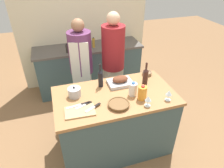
% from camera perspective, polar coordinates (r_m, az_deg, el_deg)
% --- Properties ---
extents(ground_plane, '(12.00, 12.00, 0.00)m').
position_cam_1_polar(ground_plane, '(3.10, 0.72, -16.79)').
color(ground_plane, '#8E6642').
extents(kitchen_island, '(1.50, 0.83, 0.91)m').
position_cam_1_polar(kitchen_island, '(2.77, 0.79, -10.67)').
color(kitchen_island, '#3D565B').
rests_on(kitchen_island, ground_plane).
extents(back_counter, '(2.06, 0.60, 0.90)m').
position_cam_1_polar(back_counter, '(4.08, -6.45, 4.75)').
color(back_counter, '#3D565B').
rests_on(back_counter, ground_plane).
extents(back_wall, '(2.56, 0.10, 2.55)m').
position_cam_1_polar(back_wall, '(4.10, -8.25, 17.19)').
color(back_wall, beige).
rests_on(back_wall, ground_plane).
extents(roasting_pan, '(0.32, 0.24, 0.12)m').
position_cam_1_polar(roasting_pan, '(2.65, 2.34, 0.78)').
color(roasting_pan, '#BCBCC1').
rests_on(roasting_pan, kitchen_island).
extents(wicker_basket, '(0.25, 0.25, 0.04)m').
position_cam_1_polar(wicker_basket, '(2.29, 1.94, -5.79)').
color(wicker_basket, brown).
rests_on(wicker_basket, kitchen_island).
extents(cutting_board, '(0.34, 0.23, 0.02)m').
position_cam_1_polar(cutting_board, '(2.24, -9.16, -7.69)').
color(cutting_board, tan).
rests_on(cutting_board, kitchen_island).
extents(stock_pot, '(0.16, 0.16, 0.14)m').
position_cam_1_polar(stock_pot, '(2.46, -10.68, -2.29)').
color(stock_pot, '#B7B7BC').
rests_on(stock_pot, kitchen_island).
extents(mixing_bowl, '(0.14, 0.14, 0.05)m').
position_cam_1_polar(mixing_bowl, '(2.92, 9.97, 3.09)').
color(mixing_bowl, '#846647').
rests_on(mixing_bowl, kitchen_island).
extents(juice_jug, '(0.10, 0.10, 0.19)m').
position_cam_1_polar(juice_jug, '(2.38, 8.67, -2.49)').
color(juice_jug, orange).
rests_on(juice_jug, kitchen_island).
extents(milk_jug, '(0.10, 0.10, 0.18)m').
position_cam_1_polar(milk_jug, '(2.44, 6.01, -1.48)').
color(milk_jug, white).
rests_on(milk_jug, kitchen_island).
extents(wine_bottle_green, '(0.07, 0.07, 0.31)m').
position_cam_1_polar(wine_bottle_green, '(2.66, 9.54, 2.37)').
color(wine_bottle_green, '#381E19').
rests_on(wine_bottle_green, kitchen_island).
extents(wine_bottle_dark, '(0.06, 0.06, 0.33)m').
position_cam_1_polar(wine_bottle_dark, '(2.57, -3.30, 1.80)').
color(wine_bottle_dark, black).
rests_on(wine_bottle_dark, kitchen_island).
extents(wine_glass_left, '(0.07, 0.07, 0.13)m').
position_cam_1_polar(wine_glass_left, '(2.43, 15.95, -2.54)').
color(wine_glass_left, silver).
rests_on(wine_glass_left, kitchen_island).
extents(wine_glass_right, '(0.07, 0.07, 0.13)m').
position_cam_1_polar(wine_glass_right, '(2.28, 10.32, -4.20)').
color(wine_glass_right, silver).
rests_on(wine_glass_right, kitchen_island).
extents(knife_chef, '(0.28, 0.07, 0.01)m').
position_cam_1_polar(knife_chef, '(2.31, -9.34, -5.91)').
color(knife_chef, '#B7B7BC').
rests_on(knife_chef, cutting_board).
extents(knife_paring, '(0.21, 0.11, 0.01)m').
position_cam_1_polar(knife_paring, '(2.30, -7.91, -5.96)').
color(knife_paring, '#B7B7BC').
rests_on(knife_paring, cutting_board).
extents(knife_bread, '(0.21, 0.13, 0.01)m').
position_cam_1_polar(knife_bread, '(2.26, -5.31, -6.62)').
color(knife_bread, '#B7B7BC').
rests_on(knife_bread, cutting_board).
extents(condiment_bottle_tall, '(0.05, 0.05, 0.19)m').
position_cam_1_polar(condiment_bottle_tall, '(3.81, -5.30, 11.66)').
color(condiment_bottle_tall, '#B28E2D').
rests_on(condiment_bottle_tall, back_counter).
extents(condiment_bottle_short, '(0.05, 0.05, 0.17)m').
position_cam_1_polar(condiment_bottle_short, '(3.67, -12.68, 9.88)').
color(condiment_bottle_short, '#332D28').
rests_on(condiment_bottle_short, back_counter).
extents(person_cook_aproned, '(0.35, 0.38, 1.63)m').
position_cam_1_polar(person_cook_aproned, '(3.20, -8.73, 5.29)').
color(person_cook_aproned, beige).
rests_on(person_cook_aproned, ground_plane).
extents(person_cook_guest, '(0.36, 0.36, 1.70)m').
position_cam_1_polar(person_cook_guest, '(3.22, 0.32, 6.72)').
color(person_cook_guest, beige).
rests_on(person_cook_guest, ground_plane).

